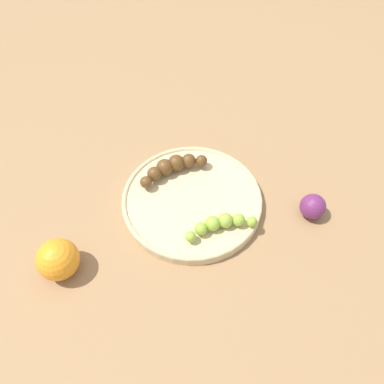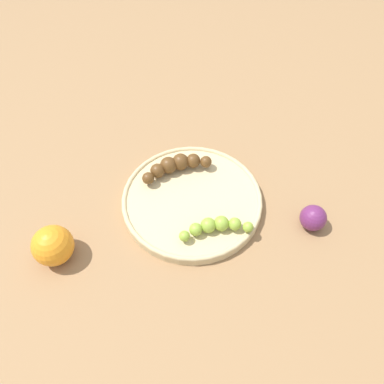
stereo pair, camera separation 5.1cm
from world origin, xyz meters
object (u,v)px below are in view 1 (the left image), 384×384
(plum_purple, at_px, (313,206))
(orange_fruit, at_px, (58,259))
(banana_green, at_px, (220,224))
(fruit_bowl, at_px, (192,200))
(banana_overripe, at_px, (172,167))

(plum_purple, height_order, orange_fruit, orange_fruit)
(orange_fruit, bearing_deg, plum_purple, 84.81)
(banana_green, height_order, plum_purple, plum_purple)
(banana_green, relative_size, plum_purple, 2.74)
(fruit_bowl, bearing_deg, banana_green, 16.16)
(banana_green, height_order, orange_fruit, orange_fruit)
(fruit_bowl, relative_size, banana_green, 2.03)
(banana_overripe, distance_m, banana_green, 0.17)
(plum_purple, bearing_deg, orange_fruit, -95.19)
(fruit_bowl, xyz_separation_m, banana_overripe, (-0.08, -0.02, 0.03))
(fruit_bowl, height_order, orange_fruit, orange_fruit)
(banana_overripe, xyz_separation_m, banana_green, (0.17, 0.04, -0.00))
(fruit_bowl, height_order, plum_purple, plum_purple)
(banana_overripe, distance_m, plum_purple, 0.30)
(banana_overripe, xyz_separation_m, orange_fruit, (0.14, -0.26, 0.00))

